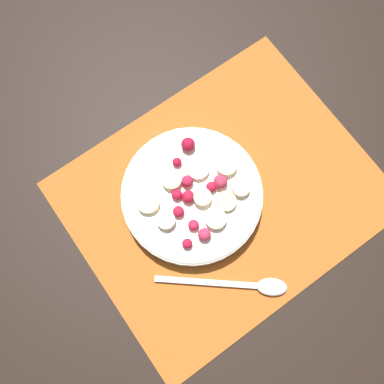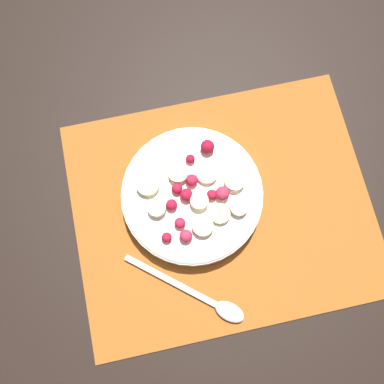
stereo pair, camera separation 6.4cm
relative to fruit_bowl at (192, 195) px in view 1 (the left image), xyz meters
The scene contains 4 objects.
ground_plane 0.06m from the fruit_bowl, 150.67° to the left, with size 3.00×3.00×0.00m, color black.
placemat 0.05m from the fruit_bowl, 150.67° to the left, with size 0.47×0.38×0.01m.
fruit_bowl is the anchor object (origin of this frame).
spoon 0.16m from the fruit_bowl, 86.10° to the left, with size 0.17×0.14×0.01m.
Camera 1 is at (0.14, 0.11, 0.67)m, focal length 40.00 mm.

